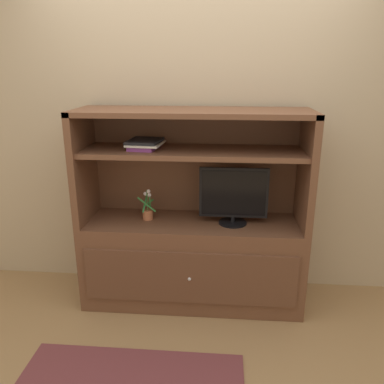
# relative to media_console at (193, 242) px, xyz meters

# --- Properties ---
(ground_plane) EXTENTS (8.00, 8.00, 0.00)m
(ground_plane) POSITION_rel_media_console_xyz_m (0.00, -0.41, -0.49)
(ground_plane) COLOR #99754C
(painted_rear_wall) EXTENTS (6.00, 0.10, 2.80)m
(painted_rear_wall) POSITION_rel_media_console_xyz_m (0.00, 0.34, 0.91)
(painted_rear_wall) COLOR tan
(painted_rear_wall) RESTS_ON ground_plane
(media_console) EXTENTS (1.67, 0.54, 1.50)m
(media_console) POSITION_rel_media_console_xyz_m (0.00, 0.00, 0.00)
(media_console) COLOR brown
(media_console) RESTS_ON ground_plane
(tv_monitor) EXTENTS (0.50, 0.21, 0.43)m
(tv_monitor) POSITION_rel_media_console_xyz_m (0.30, -0.02, 0.40)
(tv_monitor) COLOR black
(tv_monitor) RESTS_ON media_console
(potted_plant) EXTENTS (0.14, 0.10, 0.24)m
(potted_plant) POSITION_rel_media_console_xyz_m (-0.35, 0.01, 0.24)
(potted_plant) COLOR #B26642
(potted_plant) RESTS_ON media_console
(magazine_stack) EXTENTS (0.26, 0.30, 0.06)m
(magazine_stack) POSITION_rel_media_console_xyz_m (-0.35, 0.00, 0.76)
(magazine_stack) COLOR purple
(magazine_stack) RESTS_ON media_console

